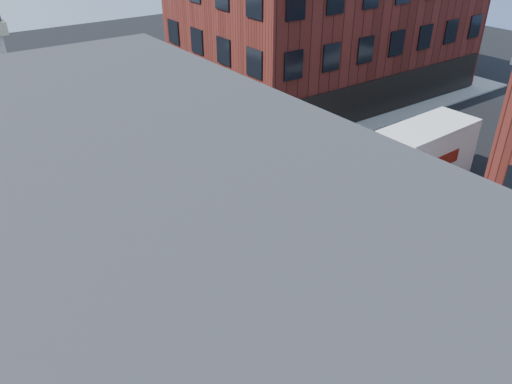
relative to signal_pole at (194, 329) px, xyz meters
name	(u,v)px	position (x,y,z in m)	size (l,w,h in m)	color
ground	(244,239)	(6.72, 6.68, -2.86)	(120.00, 120.00, 0.00)	black
sidewalk_ne	(294,75)	(27.72, 27.68, -2.78)	(30.00, 30.00, 0.15)	gray
building_ne	(327,26)	(27.22, 22.68, 3.14)	(25.00, 16.00, 12.00)	#431510
tree_near	(250,103)	(14.28, 16.65, 0.30)	(2.69, 2.69, 4.49)	black
tree_far	(208,86)	(14.28, 22.65, 0.02)	(2.43, 2.43, 4.07)	black
signal_pole	(194,329)	(0.00, 0.00, 0.00)	(1.29, 1.24, 4.60)	black
box_truck	(417,159)	(18.41, 4.89, -0.69)	(9.32, 3.08, 4.17)	white
traffic_cone	(210,347)	(1.14, 0.98, -2.48)	(0.52, 0.52, 0.79)	orange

